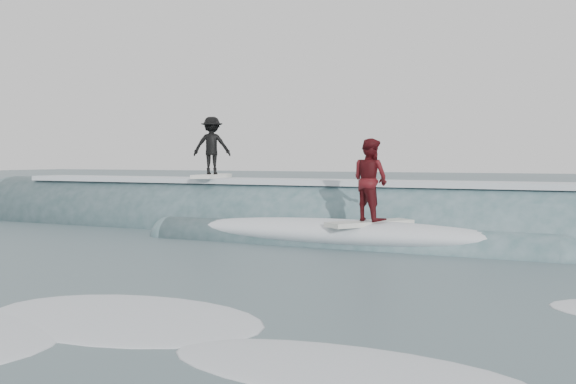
% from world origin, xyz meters
% --- Properties ---
extents(ground, '(160.00, 160.00, 0.00)m').
position_xyz_m(ground, '(0.00, 0.00, 0.00)').
color(ground, '#41565F').
rests_on(ground, ground).
extents(breaking_wave, '(23.33, 4.10, 2.64)m').
position_xyz_m(breaking_wave, '(0.16, 6.72, 0.03)').
color(breaking_wave, '#37595E').
rests_on(breaking_wave, ground).
extents(surfer_black, '(1.19, 2.07, 1.71)m').
position_xyz_m(surfer_black, '(-2.82, 6.91, 2.21)').
color(surfer_black, white).
rests_on(surfer_black, ground).
extents(surfer_red, '(1.63, 1.94, 1.87)m').
position_xyz_m(surfer_red, '(2.51, 4.71, 1.38)').
color(surfer_red, silver).
rests_on(surfer_red, ground).
extents(whitewater, '(10.41, 6.52, 0.10)m').
position_xyz_m(whitewater, '(3.32, -2.28, 0.00)').
color(whitewater, silver).
rests_on(whitewater, ground).
extents(far_swells, '(37.81, 8.65, 0.80)m').
position_xyz_m(far_swells, '(-2.34, 17.65, 0.00)').
color(far_swells, '#37595E').
rests_on(far_swells, ground).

